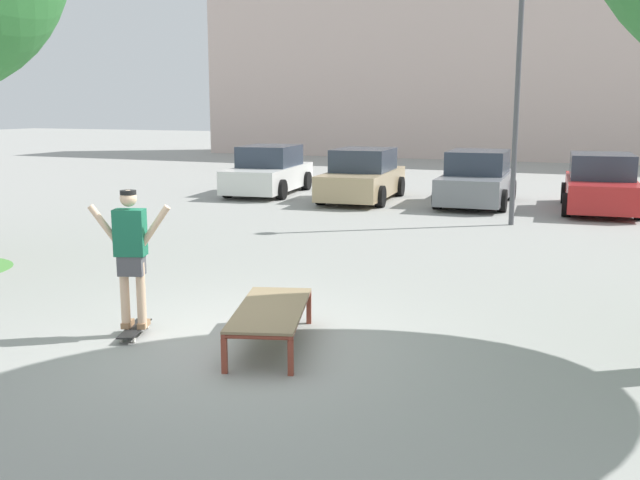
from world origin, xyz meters
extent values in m
plane|color=#999993|center=(0.00, 0.00, 0.00)|extent=(120.00, 120.00, 0.00)
cube|color=beige|center=(0.88, 31.60, 5.30)|extent=(37.62, 4.00, 10.61)
cube|color=brown|center=(-0.13, 0.82, 0.19)|extent=(0.08, 0.08, 0.38)
cube|color=brown|center=(0.54, 1.03, 0.19)|extent=(0.08, 0.08, 0.38)
cube|color=brown|center=(0.42, -0.94, 0.19)|extent=(0.08, 0.08, 0.38)
cube|color=brown|center=(1.09, -0.73, 0.19)|extent=(0.08, 0.08, 0.38)
cylinder|color=brown|center=(0.15, -0.06, 0.41)|extent=(0.62, 1.83, 0.05)
cylinder|color=brown|center=(0.82, 0.15, 0.41)|extent=(0.62, 1.83, 0.05)
cylinder|color=brown|center=(0.21, 0.92, 0.41)|extent=(0.74, 0.27, 0.05)
cylinder|color=brown|center=(0.76, -0.83, 0.41)|extent=(0.74, 0.27, 0.05)
cube|color=#847051|center=(0.48, 0.04, 0.45)|extent=(1.29, 2.04, 0.03)
cube|color=black|center=(-1.23, -0.24, 0.08)|extent=(0.45, 0.82, 0.02)
cylinder|color=silver|center=(-1.40, 0.00, 0.03)|extent=(0.05, 0.06, 0.06)
cylinder|color=silver|center=(-1.25, 0.05, 0.03)|extent=(0.05, 0.06, 0.06)
cylinder|color=silver|center=(-1.21, -0.53, 0.03)|extent=(0.05, 0.06, 0.06)
cylinder|color=silver|center=(-1.07, -0.48, 0.03)|extent=(0.05, 0.06, 0.06)
cylinder|color=beige|center=(-1.33, -0.27, 0.50)|extent=(0.11, 0.11, 0.82)
cube|color=#99704C|center=(-1.34, -0.22, 0.13)|extent=(0.17, 0.26, 0.07)
cylinder|color=beige|center=(-1.14, -0.20, 0.50)|extent=(0.11, 0.11, 0.82)
cube|color=#99704C|center=(-1.16, -0.16, 0.13)|extent=(0.17, 0.26, 0.07)
cube|color=#4C4C51|center=(-1.23, -0.24, 0.88)|extent=(0.35, 0.29, 0.24)
cube|color=#196647|center=(-1.23, -0.24, 1.28)|extent=(0.41, 0.33, 0.56)
cylinder|color=beige|center=(-1.52, -0.34, 1.35)|extent=(0.40, 0.21, 0.52)
cylinder|color=beige|center=(-0.95, -0.14, 1.35)|extent=(0.40, 0.21, 0.52)
sphere|color=beige|center=(-1.23, -0.24, 1.69)|extent=(0.20, 0.20, 0.20)
cylinder|color=black|center=(-1.23, -0.24, 1.76)|extent=(0.19, 0.19, 0.05)
cube|color=silver|center=(-6.11, 13.29, 0.51)|extent=(2.20, 4.38, 0.70)
cube|color=#2D3847|center=(-6.13, 13.44, 1.18)|extent=(1.80, 2.27, 0.64)
cylinder|color=black|center=(-5.11, 12.11, 0.30)|extent=(0.29, 0.62, 0.60)
cylinder|color=black|center=(-6.80, 11.90, 0.30)|extent=(0.29, 0.62, 0.60)
cylinder|color=black|center=(-5.43, 14.69, 0.30)|extent=(0.29, 0.62, 0.60)
cylinder|color=black|center=(-7.12, 14.48, 0.30)|extent=(0.29, 0.62, 0.60)
cube|color=tan|center=(-2.86, 12.88, 0.51)|extent=(2.03, 4.32, 0.70)
cube|color=#2D3847|center=(-2.87, 13.03, 1.18)|extent=(1.72, 2.22, 0.64)
cylinder|color=black|center=(-1.90, 11.65, 0.30)|extent=(0.27, 0.62, 0.60)
cylinder|color=black|center=(-3.60, 11.51, 0.30)|extent=(0.27, 0.62, 0.60)
cylinder|color=black|center=(-2.11, 14.25, 0.30)|extent=(0.27, 0.62, 0.60)
cylinder|color=black|center=(-3.81, 14.11, 0.30)|extent=(0.27, 0.62, 0.60)
cube|color=slate|center=(0.40, 13.28, 0.51)|extent=(1.90, 4.28, 0.70)
cube|color=#2D3847|center=(0.40, 13.43, 1.18)|extent=(1.66, 2.17, 0.64)
cylinder|color=black|center=(1.31, 12.02, 0.30)|extent=(0.25, 0.61, 0.60)
cylinder|color=black|center=(-0.39, 11.94, 0.30)|extent=(0.25, 0.61, 0.60)
cylinder|color=black|center=(1.19, 14.62, 0.30)|extent=(0.25, 0.61, 0.60)
cylinder|color=black|center=(-0.51, 14.54, 0.30)|extent=(0.25, 0.61, 0.60)
cube|color=red|center=(3.66, 13.21, 0.51)|extent=(2.05, 4.33, 0.70)
cube|color=#2D3847|center=(3.65, 13.36, 1.18)|extent=(1.73, 2.23, 0.64)
cylinder|color=black|center=(4.62, 11.99, 0.30)|extent=(0.27, 0.62, 0.60)
cylinder|color=black|center=(2.93, 11.84, 0.30)|extent=(0.27, 0.62, 0.60)
cylinder|color=black|center=(4.40, 14.58, 0.30)|extent=(0.27, 0.62, 0.60)
cylinder|color=black|center=(2.70, 14.43, 0.30)|extent=(0.27, 0.62, 0.60)
cylinder|color=#4C4C51|center=(1.83, 10.01, 2.75)|extent=(0.12, 0.12, 5.50)
camera|label=1|loc=(4.13, -7.29, 2.78)|focal=41.02mm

